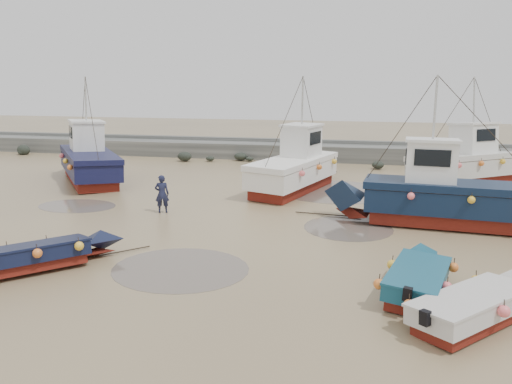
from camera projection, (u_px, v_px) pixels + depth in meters
ground at (239, 256)px, 17.53m from camera, size 120.00×120.00×0.00m
seawall at (310, 152)px, 38.33m from camera, size 60.00×4.92×1.50m
puddle_a at (180, 269)px, 16.36m from camera, size 4.54×4.54×0.01m
puddle_b at (348, 228)px, 20.87m from camera, size 3.70×3.70×0.01m
puddle_c at (77, 206)px, 24.49m from camera, size 3.91×3.91×0.01m
puddle_d at (335, 191)px, 27.71m from camera, size 6.66×6.66×0.01m
dinghy_1 at (35, 253)px, 16.22m from camera, size 5.07×5.16×1.43m
dinghy_2 at (419, 274)px, 14.47m from camera, size 2.50×5.29×1.43m
dinghy_3 at (482, 302)px, 12.66m from camera, size 4.55×4.72×1.43m
cabin_boat_0 at (87, 159)px, 30.41m from camera, size 7.62×9.12×6.22m
cabin_boat_1 at (298, 166)px, 27.92m from camera, size 4.81×10.05×6.22m
cabin_boat_2 at (437, 194)px, 21.10m from camera, size 10.45×3.57×6.22m
cabin_boat_3 at (471, 162)px, 28.98m from camera, size 8.35×6.52×6.22m
person at (163, 213)px, 23.27m from camera, size 0.75×0.61×1.79m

